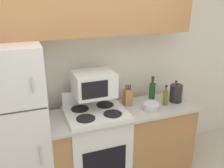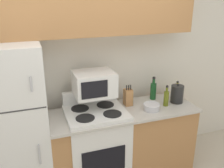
% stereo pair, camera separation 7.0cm
% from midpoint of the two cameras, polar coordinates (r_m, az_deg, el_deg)
% --- Properties ---
extents(wall_back, '(8.00, 0.05, 2.55)m').
position_cam_midpoint_polar(wall_back, '(3.11, -6.85, 3.01)').
color(wall_back, silver).
rests_on(wall_back, ground_plane).
extents(lower_cabinets, '(1.75, 0.61, 0.88)m').
position_cam_midpoint_polar(lower_cabinets, '(3.18, 1.76, -13.00)').
color(lower_cabinets, '#B27A47').
rests_on(lower_cabinets, ground_plane).
extents(refrigerator, '(0.67, 0.71, 1.74)m').
position_cam_midpoint_polar(refrigerator, '(2.84, -22.12, -9.00)').
color(refrigerator, white).
rests_on(refrigerator, ground_plane).
extents(upper_cabinets, '(2.42, 0.35, 0.63)m').
position_cam_midpoint_polar(upper_cabinets, '(2.78, -6.46, 17.47)').
color(upper_cabinets, '#B27A47').
rests_on(upper_cabinets, refrigerator).
extents(stove, '(0.68, 0.60, 1.08)m').
position_cam_midpoint_polar(stove, '(3.06, -4.20, -13.76)').
color(stove, white).
rests_on(stove, ground_plane).
extents(microwave, '(0.45, 0.38, 0.27)m').
position_cam_midpoint_polar(microwave, '(2.81, -4.88, 0.06)').
color(microwave, white).
rests_on(microwave, stove).
extents(knife_block, '(0.09, 0.10, 0.26)m').
position_cam_midpoint_polar(knife_block, '(3.05, 2.93, -2.97)').
color(knife_block, '#B27A47').
rests_on(knife_block, lower_cabinets).
extents(bowl, '(0.20, 0.20, 0.07)m').
position_cam_midpoint_polar(bowl, '(2.98, 8.31, -5.04)').
color(bowl, silver).
rests_on(bowl, lower_cabinets).
extents(bottle_cooking_spray, '(0.06, 0.06, 0.22)m').
position_cam_midpoint_polar(bottle_cooking_spray, '(3.39, 13.73, -1.42)').
color(bottle_cooking_spray, gold).
rests_on(bottle_cooking_spray, lower_cabinets).
extents(bottle_wine_green, '(0.08, 0.08, 0.30)m').
position_cam_midpoint_polar(bottle_wine_green, '(3.25, 8.57, -1.38)').
color(bottle_wine_green, '#194C23').
rests_on(bottle_wine_green, lower_cabinets).
extents(bottle_olive_oil, '(0.06, 0.06, 0.26)m').
position_cam_midpoint_polar(bottle_olive_oil, '(3.10, 11.49, -3.00)').
color(bottle_olive_oil, '#5B6619').
rests_on(bottle_olive_oil, lower_cabinets).
extents(kettle, '(0.16, 0.16, 0.24)m').
position_cam_midpoint_polar(kettle, '(3.23, 13.82, -2.06)').
color(kettle, black).
rests_on(kettle, lower_cabinets).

